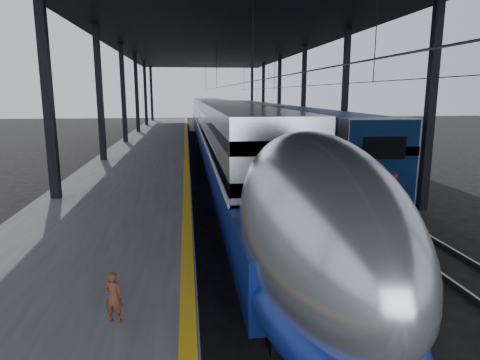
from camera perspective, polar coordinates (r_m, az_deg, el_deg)
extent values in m
plane|color=black|center=(13.16, -3.87, -11.03)|extent=(160.00, 160.00, 0.00)
cube|color=#4C4C4F|center=(32.59, -12.09, 3.23)|extent=(6.00, 80.00, 1.00)
cube|color=gold|center=(32.39, -7.18, 4.24)|extent=(0.30, 80.00, 0.01)
cube|color=slate|center=(32.58, -3.65, 2.71)|extent=(0.08, 80.00, 0.16)
cube|color=slate|center=(32.69, -1.13, 2.76)|extent=(0.08, 80.00, 0.16)
cube|color=slate|center=(33.25, 5.00, 2.87)|extent=(0.08, 80.00, 0.16)
cube|color=slate|center=(33.58, 7.40, 2.90)|extent=(0.08, 80.00, 0.16)
cube|color=black|center=(17.91, -24.16, 8.79)|extent=(0.35, 0.35, 9.00)
cube|color=black|center=(19.97, 24.05, 8.98)|extent=(0.35, 0.35, 9.00)
cube|color=black|center=(27.63, -18.14, 9.82)|extent=(0.35, 0.35, 9.00)
cube|color=black|center=(29.01, 13.78, 10.10)|extent=(0.35, 0.35, 9.00)
cube|color=black|center=(37.50, -15.26, 10.27)|extent=(0.35, 0.35, 9.00)
cube|color=black|center=(38.53, 8.45, 10.56)|extent=(0.35, 0.35, 9.00)
cube|color=black|center=(47.43, -13.58, 10.52)|extent=(0.35, 0.35, 9.00)
cube|color=black|center=(48.24, 5.25, 10.79)|extent=(0.35, 0.35, 9.00)
cube|color=black|center=(57.38, -12.48, 10.68)|extent=(0.35, 0.35, 9.00)
cube|color=black|center=(58.05, 3.12, 10.93)|extent=(0.35, 0.35, 9.00)
cube|color=black|center=(67.34, -11.70, 10.79)|extent=(0.35, 0.35, 9.00)
cube|color=black|center=(67.92, 1.60, 11.02)|extent=(0.35, 0.35, 9.00)
cube|color=black|center=(32.52, -2.71, 18.92)|extent=(18.00, 75.00, 0.45)
cylinder|color=slate|center=(32.25, -2.47, 12.30)|extent=(0.03, 74.00, 0.03)
cylinder|color=slate|center=(33.04, 6.41, 12.22)|extent=(0.03, 74.00, 0.03)
cube|color=#B8BBC0|center=(40.23, -3.35, 7.64)|extent=(2.97, 57.00, 4.09)
cube|color=navy|center=(38.85, -3.18, 5.61)|extent=(3.05, 62.00, 1.59)
cube|color=silver|center=(40.26, -3.35, 6.98)|extent=(3.07, 57.00, 0.10)
cube|color=black|center=(40.17, -3.37, 9.31)|extent=(3.01, 57.00, 0.43)
cube|color=black|center=(40.23, -3.35, 7.64)|extent=(3.01, 57.00, 0.43)
ellipsoid|color=#B8BBC0|center=(9.39, 9.61, -6.23)|extent=(2.97, 8.40, 4.09)
ellipsoid|color=navy|center=(9.80, 9.37, -12.80)|extent=(3.05, 8.40, 1.74)
ellipsoid|color=black|center=(6.81, 16.10, -6.15)|extent=(1.54, 2.20, 0.92)
cube|color=black|center=(10.17, 9.21, -17.04)|extent=(2.25, 2.60, 0.40)
cube|color=black|center=(31.04, -2.14, 2.51)|extent=(2.25, 2.60, 0.40)
cube|color=navy|center=(26.07, 10.01, 4.78)|extent=(2.90, 18.00, 3.93)
cube|color=#94979D|center=(18.29, 17.69, 1.61)|extent=(2.95, 1.20, 3.98)
cube|color=black|center=(17.61, 18.70, 4.08)|extent=(1.76, 0.06, 0.88)
cube|color=#A20C21|center=(17.82, 18.42, -0.21)|extent=(1.24, 0.06, 0.57)
cube|color=#94979D|center=(44.51, 2.82, 7.64)|extent=(2.90, 18.00, 3.93)
cube|color=#94979D|center=(63.29, -0.16, 8.79)|extent=(2.90, 18.00, 3.93)
cube|color=black|center=(20.82, 14.64, -2.38)|extent=(2.28, 2.40, 0.36)
cube|color=black|center=(41.75, 3.50, 4.78)|extent=(2.28, 2.40, 0.36)
imported|color=#552C1C|center=(8.21, -16.53, -14.70)|extent=(0.39, 0.30, 0.94)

